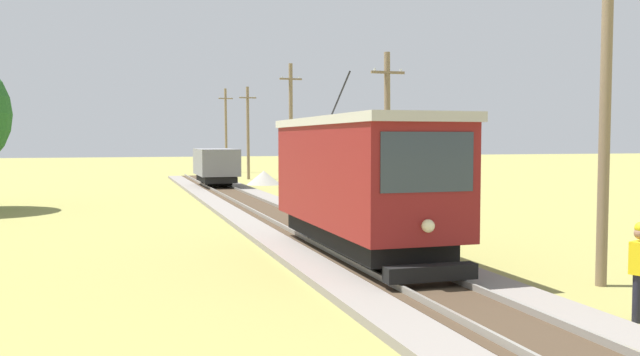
{
  "coord_description": "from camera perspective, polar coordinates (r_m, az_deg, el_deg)",
  "views": [
    {
      "loc": [
        -6.1,
        3.22,
        3.23
      ],
      "look_at": [
        -0.65,
        21.07,
        2.15
      ],
      "focal_mm": 37.16,
      "sensor_mm": 36.0,
      "label": 1
    }
  ],
  "objects": [
    {
      "name": "red_tram",
      "position": [
        17.5,
        3.46,
        -0.08
      ],
      "size": [
        2.6,
        8.54,
        4.79
      ],
      "color": "maroon",
      "rests_on": "rail_right"
    },
    {
      "name": "utility_pole_far",
      "position": [
        40.68,
        -2.53,
        4.45
      ],
      "size": [
        1.4,
        0.31,
        7.87
      ],
      "color": "#7A664C",
      "rests_on": "ground"
    },
    {
      "name": "utility_pole_mid",
      "position": [
        26.23,
        5.83,
        3.74
      ],
      "size": [
        1.4,
        0.42,
        6.66
      ],
      "color": "#7A664C",
      "rests_on": "ground"
    },
    {
      "name": "gravel_pile",
      "position": [
        47.58,
        -4.86,
        0.03
      ],
      "size": [
        2.5,
        2.5,
        1.0
      ],
      "primitive_type": "cone",
      "color": "#9E998E",
      "rests_on": "ground"
    },
    {
      "name": "freight_car",
      "position": [
        43.64,
        -8.95,
        1.09
      ],
      "size": [
        2.4,
        5.2,
        2.31
      ],
      "color": "slate",
      "rests_on": "rail_right"
    },
    {
      "name": "utility_pole_distant",
      "position": [
        54.32,
        -6.22,
        3.97
      ],
      "size": [
        1.4,
        0.52,
        7.54
      ],
      "color": "#7A664C",
      "rests_on": "ground"
    },
    {
      "name": "utility_pole_near_tram",
      "position": [
        15.77,
        23.39,
        7.07
      ],
      "size": [
        1.4,
        0.26,
        8.48
      ],
      "color": "#7A664C",
      "rests_on": "ground"
    },
    {
      "name": "track_worker",
      "position": [
        13.07,
        25.82,
        -6.91
      ],
      "size": [
        0.44,
        0.37,
        1.78
      ],
      "rotation": [
        0.0,
        0.0,
        -1.15
      ],
      "color": "black",
      "rests_on": "ground"
    },
    {
      "name": "utility_pole_horizon",
      "position": [
        65.61,
        -8.1,
        4.15
      ],
      "size": [
        1.4,
        0.67,
        8.24
      ],
      "color": "#7A664C",
      "rests_on": "ground"
    }
  ]
}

